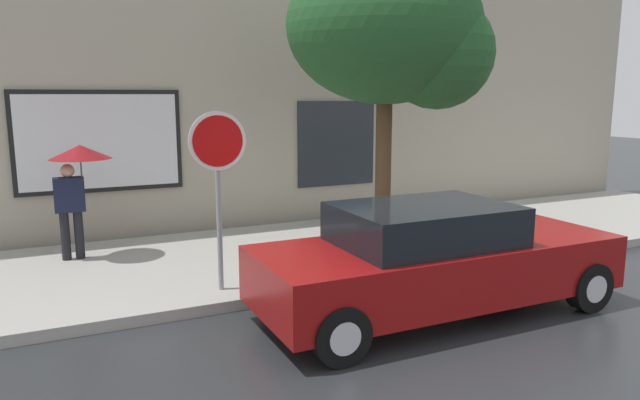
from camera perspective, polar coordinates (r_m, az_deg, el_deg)
ground_plane at (r=7.70m, az=9.28°, el=-10.72°), size 60.00×60.00×0.00m
sidewalk at (r=10.16m, az=-0.35°, el=-4.95°), size 20.00×4.00×0.15m
building_facade at (r=12.13m, az=-5.59°, el=13.71°), size 20.00×0.67×7.00m
parked_car at (r=7.51m, az=11.15°, el=-5.73°), size 4.67×1.81×1.41m
fire_hydrant at (r=10.45m, az=16.13°, el=-2.38°), size 0.30×0.44×0.77m
pedestrian_with_umbrella at (r=9.92m, az=-22.59°, el=2.78°), size 0.95×0.95×1.81m
street_tree at (r=9.74m, az=7.46°, el=15.78°), size 3.24×2.76×4.86m
stop_sign at (r=7.70m, az=-9.89°, el=3.30°), size 0.76×0.10×2.38m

